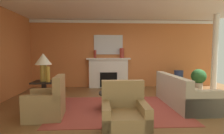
{
  "coord_description": "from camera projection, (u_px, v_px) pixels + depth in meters",
  "views": [
    {
      "loc": [
        -0.72,
        -4.9,
        1.48
      ],
      "look_at": [
        -0.43,
        0.98,
        1.0
      ],
      "focal_mm": 29.31,
      "sensor_mm": 36.0,
      "label": 1
    }
  ],
  "objects": [
    {
      "name": "crown_moulding",
      "position": [
        120.0,
        22.0,
        7.59
      ],
      "size": [
        8.0,
        0.08,
        0.12
      ],
      "primitive_type": "cube",
      "color": "white"
    },
    {
      "name": "armchair_facing_fireplace",
      "position": [
        124.0,
        119.0,
        3.24
      ],
      "size": [
        0.81,
        0.81,
        0.95
      ],
      "color": "#9E7A4C",
      "rests_on": "ground_plane"
    },
    {
      "name": "sofa",
      "position": [
        182.0,
        95.0,
        5.09
      ],
      "size": [
        0.93,
        2.11,
        0.85
      ],
      "color": "#BCB299",
      "rests_on": "ground_plane"
    },
    {
      "name": "ground_plane",
      "position": [
        129.0,
        106.0,
        5.03
      ],
      "size": [
        9.62,
        9.62,
        0.0
      ],
      "primitive_type": "plane",
      "color": "brown"
    },
    {
      "name": "table_lamp",
      "position": [
        43.0,
        62.0,
        4.88
      ],
      "size": [
        0.44,
        0.44,
        0.75
      ],
      "color": "#B28E38",
      "rests_on": "side_table"
    },
    {
      "name": "area_rug",
      "position": [
        118.0,
        109.0,
        4.76
      ],
      "size": [
        3.27,
        2.47,
        0.01
      ],
      "primitive_type": "cube",
      "color": "#993D33",
      "rests_on": "ground_plane"
    },
    {
      "name": "wall_fireplace",
      "position": [
        120.0,
        54.0,
        7.77
      ],
      "size": [
        8.0,
        0.12,
        2.82
      ],
      "primitive_type": "cube",
      "color": "#CC723D",
      "rests_on": "ground_plane"
    },
    {
      "name": "vase_on_side_table",
      "position": [
        48.0,
        74.0,
        4.79
      ],
      "size": [
        0.11,
        0.11,
        0.41
      ],
      "primitive_type": "cylinder",
      "color": "#B7892D",
      "rests_on": "side_table"
    },
    {
      "name": "coffee_table",
      "position": [
        118.0,
        96.0,
        4.73
      ],
      "size": [
        1.0,
        1.0,
        0.45
      ],
      "color": "black",
      "rests_on": "ground_plane"
    },
    {
      "name": "book_red_cover",
      "position": [
        121.0,
        90.0,
        4.83
      ],
      "size": [
        0.22,
        0.19,
        0.04
      ],
      "primitive_type": "cube",
      "rotation": [
        0.0,
        0.0,
        -0.18
      ],
      "color": "maroon",
      "rests_on": "coffee_table"
    },
    {
      "name": "ceiling_panel",
      "position": [
        129.0,
        3.0,
        5.1
      ],
      "size": [
        8.0,
        6.23,
        0.06
      ],
      "primitive_type": "cube",
      "color": "white"
    },
    {
      "name": "column_white",
      "position": [
        215.0,
        54.0,
        6.58
      ],
      "size": [
        0.2,
        0.2,
        2.82
      ],
      "primitive_type": "cylinder",
      "color": "white",
      "rests_on": "ground_plane"
    },
    {
      "name": "vase_mantel_left",
      "position": [
        95.0,
        54.0,
        7.47
      ],
      "size": [
        0.11,
        0.11,
        0.33
      ],
      "primitive_type": "cylinder",
      "color": "#9E3328",
      "rests_on": "fireplace"
    },
    {
      "name": "potted_plant",
      "position": [
        199.0,
        78.0,
        7.04
      ],
      "size": [
        0.56,
        0.56,
        0.83
      ],
      "color": "#BCB29E",
      "rests_on": "ground_plane"
    },
    {
      "name": "vase_tall_corner",
      "position": [
        178.0,
        79.0,
        7.47
      ],
      "size": [
        0.35,
        0.35,
        0.74
      ],
      "primitive_type": "cylinder",
      "color": "navy",
      "rests_on": "ground_plane"
    },
    {
      "name": "fireplace",
      "position": [
        108.0,
        74.0,
        7.61
      ],
      "size": [
        1.8,
        0.35,
        1.24
      ],
      "color": "white",
      "rests_on": "ground_plane"
    },
    {
      "name": "armchair_near_window",
      "position": [
        47.0,
        104.0,
        4.13
      ],
      "size": [
        0.86,
        0.86,
        0.95
      ],
      "color": "#9E7A4C",
      "rests_on": "ground_plane"
    },
    {
      "name": "vase_mantel_right",
      "position": [
        122.0,
        53.0,
        7.52
      ],
      "size": [
        0.19,
        0.19,
        0.41
      ],
      "primitive_type": "cylinder",
      "color": "#9E3328",
      "rests_on": "fireplace"
    },
    {
      "name": "mantel_mirror",
      "position": [
        108.0,
        45.0,
        7.63
      ],
      "size": [
        1.2,
        0.04,
        0.8
      ],
      "primitive_type": "cube",
      "color": "silver"
    },
    {
      "name": "book_art_folio",
      "position": [
        118.0,
        89.0,
        4.8
      ],
      "size": [
        0.23,
        0.2,
        0.06
      ],
      "primitive_type": "cube",
      "rotation": [
        0.0,
        0.0,
        0.02
      ],
      "color": "maroon",
      "rests_on": "coffee_table"
    },
    {
      "name": "side_table",
      "position": [
        44.0,
        92.0,
        4.95
      ],
      "size": [
        0.56,
        0.56,
        0.7
      ],
      "color": "black",
      "rests_on": "ground_plane"
    }
  ]
}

